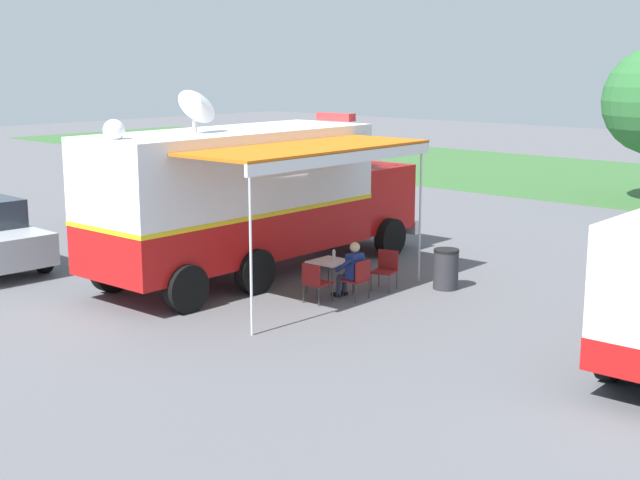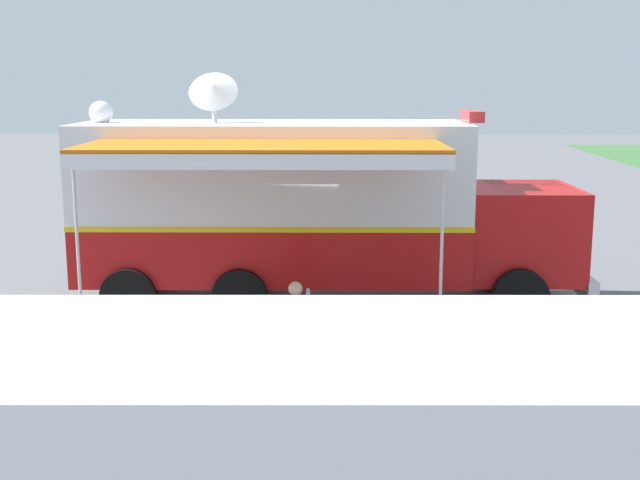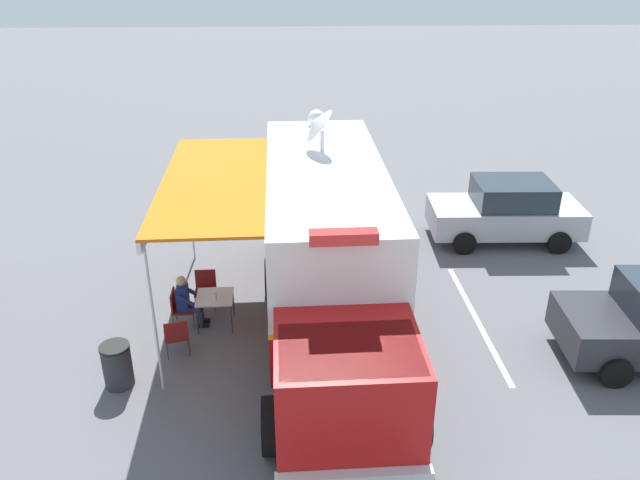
# 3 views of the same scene
# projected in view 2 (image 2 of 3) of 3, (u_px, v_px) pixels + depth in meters

# --- Properties ---
(ground_plane) EXTENTS (100.00, 100.00, 0.00)m
(ground_plane) POSITION_uv_depth(u_px,v_px,m) (275.00, 304.00, 15.82)
(ground_plane) COLOR #5B5B60
(lot_stripe) EXTENTS (0.26, 4.80, 0.01)m
(lot_stripe) POSITION_uv_depth(u_px,v_px,m) (317.00, 265.00, 19.16)
(lot_stripe) COLOR silver
(lot_stripe) RESTS_ON ground
(command_truck) EXTENTS (5.08, 9.56, 4.53)m
(command_truck) POSITION_uv_depth(u_px,v_px,m) (313.00, 206.00, 15.41)
(command_truck) COLOR #B71414
(command_truck) RESTS_ON ground
(folding_table) EXTENTS (0.82, 0.82, 0.73)m
(folding_table) POSITION_uv_depth(u_px,v_px,m) (298.00, 306.00, 13.24)
(folding_table) COLOR silver
(folding_table) RESTS_ON ground
(water_bottle) EXTENTS (0.07, 0.07, 0.22)m
(water_bottle) POSITION_uv_depth(u_px,v_px,m) (308.00, 296.00, 13.24)
(water_bottle) COLOR silver
(water_bottle) RESTS_ON folding_table
(folding_chair_at_table) EXTENTS (0.49, 0.49, 0.87)m
(folding_chair_at_table) POSITION_uv_depth(u_px,v_px,m) (295.00, 330.00, 12.49)
(folding_chair_at_table) COLOR maroon
(folding_chair_at_table) RESTS_ON ground
(folding_chair_beside_table) EXTENTS (0.49, 0.49, 0.87)m
(folding_chair_beside_table) POSITION_uv_depth(u_px,v_px,m) (244.00, 320.00, 12.98)
(folding_chair_beside_table) COLOR maroon
(folding_chair_beside_table) RESTS_ON ground
(folding_chair_spare_by_truck) EXTENTS (0.59, 0.59, 0.87)m
(folding_chair_spare_by_truck) POSITION_uv_depth(u_px,v_px,m) (368.00, 328.00, 12.57)
(folding_chair_spare_by_truck) COLOR maroon
(folding_chair_spare_by_truck) RESTS_ON ground
(seated_responder) EXTENTS (0.67, 0.56, 1.25)m
(seated_responder) POSITION_uv_depth(u_px,v_px,m) (296.00, 318.00, 12.64)
(seated_responder) COLOR navy
(seated_responder) RESTS_ON ground
(trash_bin) EXTENTS (0.57, 0.57, 0.91)m
(trash_bin) POSITION_uv_depth(u_px,v_px,m) (434.00, 354.00, 11.58)
(trash_bin) COLOR #2D2D33
(trash_bin) RESTS_ON ground
(car_behind_truck) EXTENTS (4.27, 2.14, 1.76)m
(car_behind_truck) POSITION_uv_depth(u_px,v_px,m) (378.00, 206.00, 22.28)
(car_behind_truck) COLOR #2D2D33
(car_behind_truck) RESTS_ON ground
(car_far_corner) EXTENTS (4.24, 2.10, 1.76)m
(car_far_corner) POSITION_uv_depth(u_px,v_px,m) (158.00, 214.00, 20.97)
(car_far_corner) COLOR #B2B5BA
(car_far_corner) RESTS_ON ground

